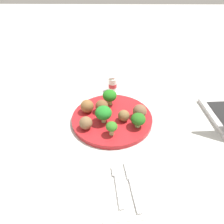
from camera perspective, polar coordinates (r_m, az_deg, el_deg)
name	(u,v)px	position (r m, az deg, el deg)	size (l,w,h in m)	color
ground_plane	(112,120)	(0.73, 0.00, -2.22)	(4.00, 4.00, 0.00)	#B2B2AD
plate	(112,118)	(0.73, 0.00, -1.73)	(0.28, 0.28, 0.02)	red
broccoli_floret_far_rim	(112,127)	(0.64, 0.03, -4.15)	(0.04, 0.04, 0.05)	#ACBE77
broccoli_floret_back_left	(103,113)	(0.68, -2.36, -0.28)	(0.06, 0.06, 0.06)	#A6C07A
broccoli_floret_near_rim	(110,96)	(0.76, -0.65, 4.44)	(0.05, 0.05, 0.06)	#ABD067
broccoli_floret_mid_right	(138,119)	(0.67, 7.20, -2.03)	(0.05, 0.05, 0.05)	#92CB6F
meatball_front_right	(87,106)	(0.74, -6.85, 1.59)	(0.05, 0.05, 0.05)	brown
meatball_front_left	(140,111)	(0.72, 7.60, 0.31)	(0.05, 0.05, 0.05)	brown
meatball_back_right	(124,116)	(0.70, 3.24, -1.01)	(0.04, 0.04, 0.04)	brown
meatball_near_rim	(86,123)	(0.67, -7.20, -3.00)	(0.04, 0.04, 0.04)	brown
meatball_far_rim	(102,106)	(0.73, -2.82, 1.59)	(0.05, 0.05, 0.05)	brown
napkin	(125,187)	(0.56, 3.69, -19.74)	(0.17, 0.12, 0.01)	white
fork	(118,183)	(0.56, 1.63, -18.93)	(0.12, 0.03, 0.01)	silver
knife	(132,183)	(0.56, 5.48, -18.70)	(0.15, 0.04, 0.01)	silver
yogurt_bottle	(113,84)	(0.88, 0.22, 7.60)	(0.03, 0.03, 0.07)	white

